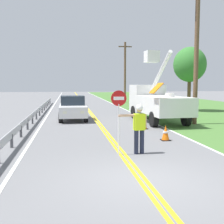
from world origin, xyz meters
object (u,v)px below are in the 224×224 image
(flagger_worker, at_px, (139,126))
(utility_pole_near, at_px, (196,53))
(utility_bucket_truck, at_px, (156,101))
(roadside_tree_verge, at_px, (190,65))
(traffic_cone_mid, at_px, (144,123))
(oncoming_sedan_nearest, at_px, (73,108))
(traffic_cone_lead, at_px, (166,133))
(utility_pole_mid, at_px, (125,71))
(stop_sign_paddle, at_px, (119,108))

(flagger_worker, relative_size, utility_pole_near, 0.21)
(utility_bucket_truck, relative_size, roadside_tree_verge, 1.17)
(traffic_cone_mid, bearing_deg, utility_pole_near, 20.61)
(flagger_worker, bearing_deg, utility_pole_near, 52.15)
(oncoming_sedan_nearest, relative_size, traffic_cone_lead, 5.89)
(oncoming_sedan_nearest, height_order, traffic_cone_mid, oncoming_sedan_nearest)
(utility_bucket_truck, height_order, roadside_tree_verge, roadside_tree_verge)
(utility_bucket_truck, bearing_deg, utility_pole_near, -42.60)
(utility_bucket_truck, distance_m, traffic_cone_mid, 3.77)
(utility_bucket_truck, relative_size, traffic_cone_mid, 9.84)
(utility_bucket_truck, xyz_separation_m, utility_pole_mid, (1.74, 19.37, 2.82))
(flagger_worker, height_order, utility_pole_mid, utility_pole_mid)
(stop_sign_paddle, distance_m, utility_pole_mid, 28.87)
(flagger_worker, height_order, traffic_cone_lead, flagger_worker)
(utility_pole_near, xyz_separation_m, traffic_cone_lead, (-3.56, -4.69, -4.12))
(utility_bucket_truck, bearing_deg, roadside_tree_verge, 50.81)
(utility_pole_near, relative_size, utility_pole_mid, 1.06)
(roadside_tree_verge, bearing_deg, utility_pole_near, -111.41)
(traffic_cone_lead, xyz_separation_m, traffic_cone_mid, (-0.11, 3.31, 0.00))
(utility_pole_mid, distance_m, traffic_cone_lead, 26.38)
(utility_pole_near, relative_size, roadside_tree_verge, 1.45)
(flagger_worker, height_order, roadside_tree_verge, roadside_tree_verge)
(stop_sign_paddle, height_order, traffic_cone_mid, stop_sign_paddle)
(traffic_cone_lead, bearing_deg, flagger_worker, -129.28)
(traffic_cone_lead, height_order, roadside_tree_verge, roadside_tree_verge)
(flagger_worker, distance_m, roadside_tree_verge, 17.67)
(utility_pole_mid, bearing_deg, roadside_tree_verge, -75.02)
(flagger_worker, bearing_deg, traffic_cone_mid, 72.98)
(stop_sign_paddle, bearing_deg, utility_bucket_truck, 64.82)
(utility_bucket_truck, relative_size, utility_pole_mid, 0.85)
(stop_sign_paddle, height_order, utility_pole_mid, utility_pole_mid)
(oncoming_sedan_nearest, xyz_separation_m, traffic_cone_lead, (4.03, -7.95, -0.50))
(oncoming_sedan_nearest, distance_m, roadside_tree_verge, 12.38)
(utility_pole_mid, bearing_deg, utility_bucket_truck, -95.13)
(flagger_worker, xyz_separation_m, stop_sign_paddle, (-0.77, -0.07, 0.66))
(utility_pole_near, xyz_separation_m, traffic_cone_mid, (-3.67, -1.38, -4.12))
(oncoming_sedan_nearest, height_order, utility_pole_near, utility_pole_near)
(stop_sign_paddle, distance_m, utility_pole_near, 9.67)
(flagger_worker, xyz_separation_m, traffic_cone_lead, (1.80, 2.20, -0.71))
(utility_bucket_truck, xyz_separation_m, oncoming_sedan_nearest, (-5.60, 1.43, -0.56))
(utility_pole_near, bearing_deg, stop_sign_paddle, -131.32)
(flagger_worker, height_order, utility_bucket_truck, utility_bucket_truck)
(utility_pole_near, xyz_separation_m, roadside_tree_verge, (3.22, 8.22, -0.18))
(utility_pole_near, height_order, utility_pole_mid, utility_pole_near)
(stop_sign_paddle, height_order, utility_bucket_truck, utility_bucket_truck)
(oncoming_sedan_nearest, relative_size, utility_pole_near, 0.48)
(oncoming_sedan_nearest, relative_size, roadside_tree_verge, 0.70)
(utility_pole_mid, bearing_deg, stop_sign_paddle, -101.78)
(traffic_cone_lead, relative_size, traffic_cone_mid, 1.00)
(utility_pole_mid, xyz_separation_m, roadside_tree_verge, (3.47, -12.98, 0.06))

